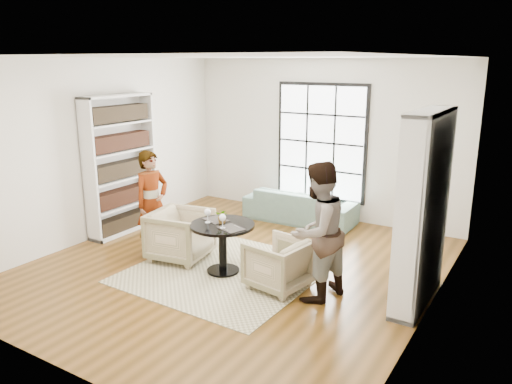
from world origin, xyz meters
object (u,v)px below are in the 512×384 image
Objects in this scene: person_left at (152,203)px; wine_glass_right at (222,218)px; flower_centerpiece at (223,216)px; pedestal_table at (223,237)px; armchair_left at (181,235)px; person_right at (317,232)px; armchair_right at (278,264)px; wine_glass_left at (208,213)px; sofa at (300,206)px.

wine_glass_right is at bearing -89.59° from person_left.
wine_glass_right is 0.24m from flower_centerpiece.
armchair_left reaches higher than pedestal_table.
flower_centerpiece is at bearing 118.18° from pedestal_table.
person_right is 8.61× the size of wine_glass_right.
wine_glass_right is at bearing -112.50° from armchair_left.
flower_centerpiece is at bearing -84.73° from armchair_right.
flower_centerpiece is (1.36, -0.04, 0.02)m from person_left.
pedestal_table is at bearing -82.66° from armchair_right.
armchair_right is 0.45× the size of person_left.
armchair_left is 0.70m from person_left.
pedestal_table is at bearing -83.95° from person_left.
person_left reaches higher than wine_glass_left.
armchair_left is at bearing 73.78° from sofa.
wine_glass_left reaches higher than wine_glass_right.
sofa is at bearing 92.32° from flower_centerpiece.
wine_glass_left is at bearing -111.10° from armchair_left.
sofa is at bearing 88.28° from wine_glass_left.
flower_centerpiece is (-0.94, 0.06, 0.50)m from armchair_right.
person_left reaches higher than sofa.
armchair_right is at bearing -75.09° from person_right.
person_right is at bearing -2.47° from flower_centerpiece.
armchair_right is 0.98m from wine_glass_right.
sofa is 1.17× the size of person_right.
person_left reaches higher than pedestal_table.
flower_centerpiece reaches higher than armchair_left.
pedestal_table is 1.23× the size of armchair_right.
armchair_left is at bearing 175.07° from pedestal_table.
pedestal_table is 4.38× the size of wine_glass_left.
armchair_right is (1.04, -2.73, 0.03)m from sofa.
person_left is 7.92× the size of wine_glass_right.
armchair_right is 3.53× the size of flower_centerpiece.
wine_glass_left reaches higher than pedestal_table.
person_right is (1.47, -0.03, 0.36)m from pedestal_table.
pedestal_table is at bearing -103.96° from armchair_left.
person_right is at bearing 1.09° from wine_glass_left.
armchair_right is at bearing -3.92° from flower_centerpiece.
person_left is 7.79× the size of flower_centerpiece.
person_left reaches higher than armchair_right.
sofa is 2.45× the size of armchair_left.
flower_centerpiece reaches higher than wine_glass_left.
wine_glass_right reaches higher than armchair_right.
wine_glass_left is 0.99× the size of flower_centerpiece.
person_left is at bearing 173.52° from wine_glass_left.
person_right is at bearing -83.02° from person_left.
sofa is 9.96× the size of wine_glass_left.
flower_centerpiece is at bearing -101.66° from armchair_left.
wine_glass_left is (-0.08, -2.77, 0.58)m from sofa.
armchair_left reaches higher than sofa.
armchair_right reaches higher than sofa.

